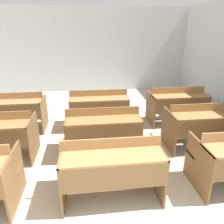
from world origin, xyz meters
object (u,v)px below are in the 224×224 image
at_px(bench_second_center, 103,129).
at_px(bench_third_center, 99,107).
at_px(bench_second_right, 203,124).
at_px(bench_front_center, 112,166).
at_px(bench_third_left, 13,110).
at_px(wastepaper_bin, 206,104).
at_px(bench_third_right, 177,103).

distance_m(bench_second_center, bench_third_center, 1.18).
xyz_separation_m(bench_second_center, bench_second_right, (1.89, -0.00, 0.00)).
height_order(bench_front_center, bench_third_left, same).
height_order(bench_front_center, bench_second_center, same).
distance_m(bench_third_left, bench_third_center, 1.89).
distance_m(bench_second_right, wastepaper_bin, 2.28).
bearing_deg(bench_third_center, bench_third_right, -0.02).
relative_size(bench_front_center, bench_third_center, 1.00).
distance_m(bench_second_center, wastepaper_bin, 3.63).
distance_m(bench_second_right, bench_third_center, 2.23).
bearing_deg(bench_front_center, bench_third_center, 90.43).
xyz_separation_m(bench_second_right, bench_third_center, (-1.89, 1.19, 0.00)).
height_order(bench_front_center, bench_third_right, same).
xyz_separation_m(bench_second_center, bench_third_left, (-1.88, 1.18, 0.00)).
bearing_deg(bench_second_right, bench_third_center, 147.85).
relative_size(bench_front_center, bench_third_right, 1.00).
xyz_separation_m(bench_front_center, bench_third_left, (-1.90, 2.32, 0.00)).
bearing_deg(bench_second_center, bench_third_left, 147.96).
bearing_deg(bench_third_left, wastepaper_bin, 8.56).
relative_size(bench_front_center, bench_second_center, 1.00).
bearing_deg(bench_third_left, bench_second_right, -17.40).
bearing_deg(bench_third_center, wastepaper_bin, 13.62).
distance_m(bench_second_center, bench_third_right, 2.22).
relative_size(bench_third_left, bench_third_right, 1.00).
bearing_deg(bench_second_right, bench_third_left, 162.60).
distance_m(bench_second_right, bench_third_right, 1.19).
bearing_deg(bench_third_right, bench_second_center, -147.87).
distance_m(bench_third_center, bench_third_right, 1.88).
distance_m(bench_third_left, wastepaper_bin, 5.01).
bearing_deg(wastepaper_bin, bench_third_left, -171.44).
bearing_deg(bench_second_center, bench_third_right, 32.13).
bearing_deg(bench_third_left, bench_second_center, -32.04).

